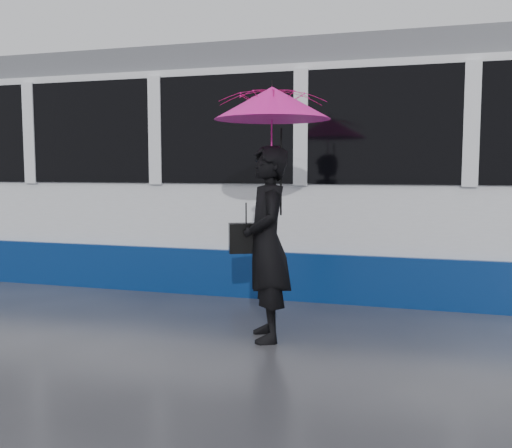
% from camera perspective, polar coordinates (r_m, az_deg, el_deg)
% --- Properties ---
extents(ground, '(90.00, 90.00, 0.00)m').
position_cam_1_polar(ground, '(6.74, -10.97, -9.07)').
color(ground, '#292A2E').
rests_on(ground, ground).
extents(rails, '(34.00, 1.51, 0.02)m').
position_cam_1_polar(rails, '(8.97, -3.58, -5.27)').
color(rails, '#3F3D38').
rests_on(rails, ground).
extents(tram, '(26.00, 2.56, 3.35)m').
position_cam_1_polar(tram, '(10.84, -23.83, 4.78)').
color(tram, white).
rests_on(tram, ground).
extents(woman, '(0.70, 0.82, 1.91)m').
position_cam_1_polar(woman, '(5.59, 1.10, -1.98)').
color(woman, black).
rests_on(woman, ground).
extents(umbrella, '(1.48, 1.48, 1.29)m').
position_cam_1_polar(umbrella, '(5.54, 1.63, 9.75)').
color(umbrella, '#FF1595').
rests_on(umbrella, ground).
extents(handbag, '(0.37, 0.27, 0.48)m').
position_cam_1_polar(handbag, '(5.66, -0.99, -1.41)').
color(handbag, black).
rests_on(handbag, ground).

